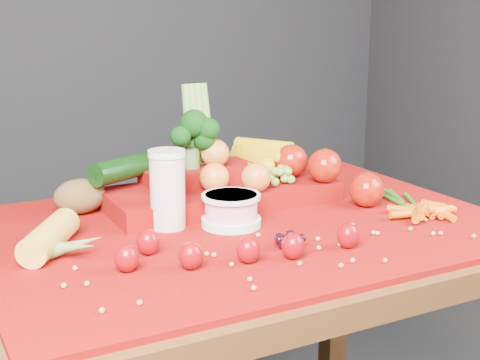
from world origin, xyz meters
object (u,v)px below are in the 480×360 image
yogurt_bowl (231,209)px  produce_mound (229,177)px  milk_glass (167,186)px  table (244,271)px

yogurt_bowl → produce_mound: size_ratio=0.20×
milk_glass → yogurt_bowl: 0.14m
milk_glass → produce_mound: 0.22m
table → milk_glass: milk_glass is taller
table → produce_mound: 0.23m
table → milk_glass: (-0.15, 0.05, 0.19)m
milk_glass → yogurt_bowl: (0.12, -0.05, -0.05)m
table → milk_glass: size_ratio=6.85×
table → milk_glass: bearing=162.3°
yogurt_bowl → produce_mound: bearing=64.3°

